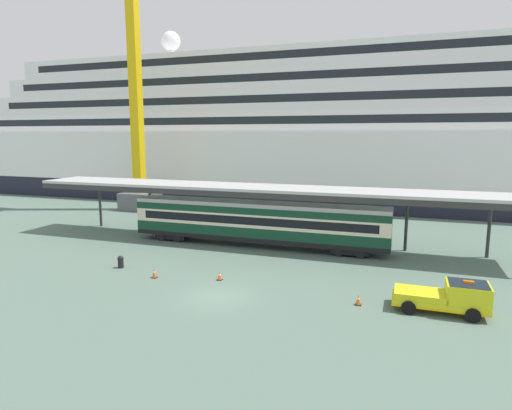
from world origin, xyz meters
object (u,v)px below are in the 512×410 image
service_truck (449,296)px  traffic_cone_mid (220,276)px  train_carriage (257,221)px  dockside_crane (139,87)px  traffic_cone_near (154,273)px  traffic_cone_far (358,300)px  cruise_ship (455,133)px  quay_bollard (121,261)px

service_truck → traffic_cone_mid: bearing=176.4°
train_carriage → dockside_crane: size_ratio=0.45×
traffic_cone_near → traffic_cone_far: (14.39, -0.36, -0.04)m
train_carriage → traffic_cone_near: size_ratio=31.12×
train_carriage → dockside_crane: bearing=147.0°
traffic_cone_mid → traffic_cone_far: bearing=-8.4°
train_carriage → dockside_crane: dockside_crane is taller
service_truck → traffic_cone_near: (-19.44, -0.16, -0.61)m
cruise_ship → train_carriage: size_ratio=7.20×
service_truck → traffic_cone_near: 19.45m
cruise_ship → quay_bollard: 53.56m
service_truck → traffic_cone_far: 5.11m
traffic_cone_mid → dockside_crane: dockside_crane is taller
traffic_cone_near → train_carriage: bearing=69.7°
cruise_ship → traffic_cone_near: bearing=-117.2°
traffic_cone_mid → dockside_crane: (-21.75, 23.60, 16.12)m
train_carriage → traffic_cone_far: (10.34, -11.32, -1.98)m
traffic_cone_mid → quay_bollard: (-8.41, 0.15, 0.19)m
train_carriage → traffic_cone_far: train_carriage is taller
traffic_cone_far → cruise_ship: bearing=78.7°
train_carriage → service_truck: bearing=-35.1°
cruise_ship → train_carriage: cruise_ship is taller
traffic_cone_mid → quay_bollard: bearing=179.0°
dockside_crane → traffic_cone_mid: bearing=-47.3°
cruise_ship → service_truck: 47.13m
service_truck → traffic_cone_near: bearing=-179.5°
service_truck → traffic_cone_mid: service_truck is taller
train_carriage → service_truck: train_carriage is taller
train_carriage → quay_bollard: size_ratio=24.76×
cruise_ship → traffic_cone_far: cruise_ship is taller
train_carriage → traffic_cone_mid: 10.09m
cruise_ship → dockside_crane: (-40.81, -21.45, 5.99)m
service_truck → traffic_cone_near: size_ratio=6.83×
quay_bollard → train_carriage: bearing=51.2°
dockside_crane → cruise_ship: bearing=27.7°
cruise_ship → service_truck: cruise_ship is taller
cruise_ship → service_truck: bearing=-95.3°
traffic_cone_far → train_carriage: bearing=132.4°
traffic_cone_mid → service_truck: bearing=-3.6°
traffic_cone_far → dockside_crane: size_ratio=0.01×
quay_bollard → dockside_crane: bearing=119.6°
traffic_cone_near → quay_bollard: size_ratio=0.80×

